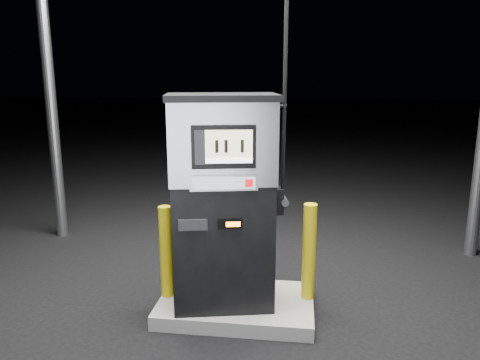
# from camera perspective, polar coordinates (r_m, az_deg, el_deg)

# --- Properties ---
(ground) EXTENTS (80.00, 80.00, 0.00)m
(ground) POSITION_cam_1_polar(r_m,az_deg,el_deg) (5.14, -0.43, -15.73)
(ground) COLOR black
(ground) RESTS_ON ground
(pump_island) EXTENTS (1.60, 1.00, 0.15)m
(pump_island) POSITION_cam_1_polar(r_m,az_deg,el_deg) (5.10, -0.44, -15.00)
(pump_island) COLOR gray
(pump_island) RESTS_ON ground
(fuel_dispenser) EXTENTS (1.22, 0.83, 4.40)m
(fuel_dispenser) POSITION_cam_1_polar(r_m,az_deg,el_deg) (4.59, -2.06, -2.56)
(fuel_dispenser) COLOR black
(fuel_dispenser) RESTS_ON pump_island
(bollard_left) EXTENTS (0.15, 0.15, 0.98)m
(bollard_left) POSITION_cam_1_polar(r_m,az_deg,el_deg) (5.00, -9.00, -8.63)
(bollard_left) COLOR #D5BD0B
(bollard_left) RESTS_ON pump_island
(bollard_right) EXTENTS (0.17, 0.17, 1.02)m
(bollard_right) POSITION_cam_1_polar(r_m,az_deg,el_deg) (4.93, 8.41, -8.65)
(bollard_right) COLOR #D5BD0B
(bollard_right) RESTS_ON pump_island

